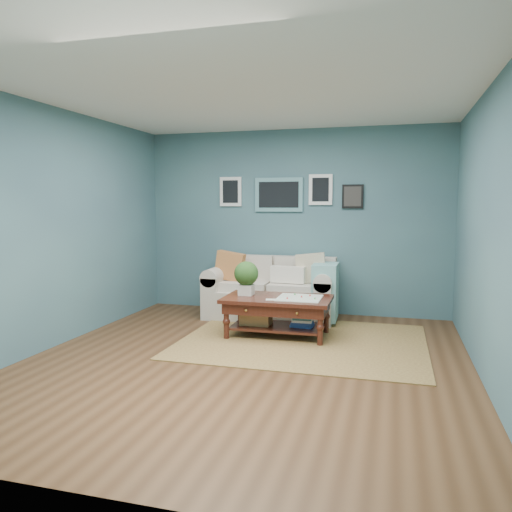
% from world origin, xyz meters
% --- Properties ---
extents(room_shell, '(5.00, 5.02, 2.70)m').
position_xyz_m(room_shell, '(-0.00, 0.06, 1.36)').
color(room_shell, brown).
rests_on(room_shell, ground).
extents(area_rug, '(2.81, 2.25, 0.01)m').
position_xyz_m(area_rug, '(0.43, 0.90, 0.01)').
color(area_rug, brown).
rests_on(area_rug, ground).
extents(loveseat, '(1.86, 0.84, 0.96)m').
position_xyz_m(loveseat, '(-0.14, 2.02, 0.39)').
color(loveseat, beige).
rests_on(loveseat, ground).
extents(coffee_table, '(1.31, 0.78, 0.91)m').
position_xyz_m(coffee_table, '(0.02, 1.06, 0.40)').
color(coffee_table, '#37140C').
rests_on(coffee_table, ground).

